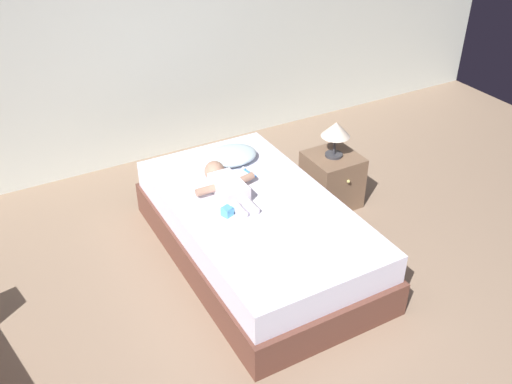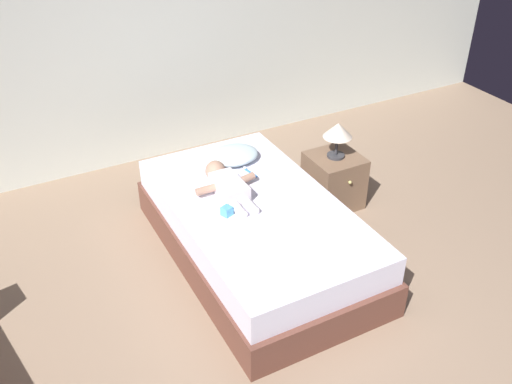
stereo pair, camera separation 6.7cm
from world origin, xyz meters
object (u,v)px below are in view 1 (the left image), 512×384
bed (256,231)px  toothbrush (249,172)px  baby (226,185)px  lamp (336,131)px  pillow (232,155)px  nightstand (332,180)px  toy_block (227,211)px

bed → toothbrush: (0.16, 0.40, 0.25)m
bed → baby: baby is taller
toothbrush → lamp: lamp is taller
pillow → toothbrush: pillow is taller
nightstand → toy_block: bearing=-162.8°
nightstand → lamp: 0.46m
bed → nightstand: bearing=19.8°
bed → nightstand: bed is taller
toothbrush → lamp: (0.76, -0.07, 0.20)m
toothbrush → baby: bearing=-150.3°
bed → baby: (-0.12, 0.24, 0.31)m
pillow → baby: bearing=-122.2°
pillow → toy_block: 0.76m
bed → baby: 0.41m
toy_block → baby: bearing=65.0°
toothbrush → nightstand: bearing=-5.4°
toothbrush → toy_block: 0.59m
baby → nightstand: bearing=4.7°
pillow → baby: 0.46m
lamp → baby: bearing=-175.3°
bed → toy_block: 0.37m
lamp → nightstand: bearing=-90.0°
lamp → toy_block: bearing=-162.8°
pillow → toothbrush: (0.03, -0.23, -0.04)m
nightstand → baby: bearing=-175.3°
baby → toy_block: size_ratio=7.51×
pillow → nightstand: pillow is taller
toothbrush → toy_block: size_ratio=1.86×
nightstand → toothbrush: bearing=174.6°
nightstand → toy_block: 1.24m
toy_block → nightstand: bearing=17.2°
pillow → baby: size_ratio=0.65×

